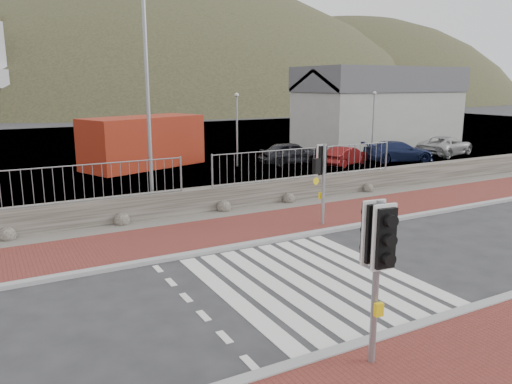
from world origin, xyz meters
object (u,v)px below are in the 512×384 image
car_b (346,156)px  car_d (445,146)px  shipping_container (143,142)px  car_c (398,151)px  traffic_signal_near (377,249)px  streetlight (151,90)px  car_a (291,153)px  traffic_signal_far (323,167)px

car_b → car_d: car_d is taller
car_b → car_d: 8.26m
shipping_container → car_c: shipping_container is taller
traffic_signal_near → car_d: size_ratio=0.63×
traffic_signal_near → streetlight: (-0.01, 11.64, 2.35)m
traffic_signal_near → car_c: traffic_signal_near is taller
traffic_signal_near → car_c: bearing=51.5°
car_a → shipping_container: bearing=74.5°
traffic_signal_far → streetlight: 6.59m
traffic_signal_far → streetlight: size_ratio=0.35×
car_a → traffic_signal_far: bearing=158.6°
car_d → car_c: bearing=80.8°
shipping_container → car_c: size_ratio=1.58×
car_a → car_d: (10.75, -1.85, -0.02)m
streetlight → car_a: bearing=42.1°
traffic_signal_near → car_a: bearing=67.7°
shipping_container → car_d: bearing=-36.5°
traffic_signal_near → car_b: traffic_signal_near is taller
streetlight → car_a: (10.39, 7.00, -3.76)m
car_d → car_b: bearing=75.2°
shipping_container → car_d: 19.28m
car_c → traffic_signal_near: bearing=151.0°
traffic_signal_near → shipping_container: size_ratio=0.42×
streetlight → car_d: streetlight is taller
traffic_signal_near → traffic_signal_far: size_ratio=1.04×
car_d → car_a: bearing=65.2°
car_b → car_c: size_ratio=0.77×
traffic_signal_far → car_d: size_ratio=0.61×
traffic_signal_near → shipping_container: (2.54, 21.86, -0.65)m
shipping_container → traffic_signal_near: bearing=-117.9°
car_c → car_a: bearing=85.6°
traffic_signal_near → car_c: (16.50, 16.32, -1.44)m
car_b → car_c: 3.66m
car_c → car_d: size_ratio=0.94×
traffic_signal_far → streetlight: bearing=-54.7°
traffic_signal_near → traffic_signal_far: traffic_signal_near is taller
car_b → traffic_signal_far: bearing=117.9°
traffic_signal_near → car_a: traffic_signal_near is taller
traffic_signal_near → car_a: size_ratio=0.75×
traffic_signal_far → car_a: size_ratio=0.72×
traffic_signal_far → car_d: (16.93, 9.61, -1.37)m
shipping_container → traffic_signal_far: bearing=-104.8°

